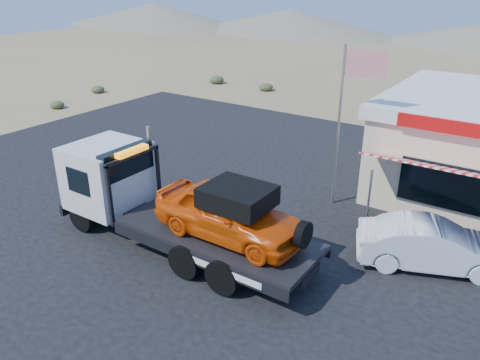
{
  "coord_description": "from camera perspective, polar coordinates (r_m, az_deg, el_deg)",
  "views": [
    {
      "loc": [
        10.93,
        -11.01,
        8.12
      ],
      "look_at": [
        2.4,
        1.52,
        1.5
      ],
      "focal_mm": 35.0,
      "sensor_mm": 36.0,
      "label": 1
    }
  ],
  "objects": [
    {
      "name": "ground",
      "position": [
        17.51,
        -9.35,
        -4.38
      ],
      "size": [
        120.0,
        120.0,
        0.0
      ],
      "primitive_type": "plane",
      "color": "#866A4C",
      "rests_on": "ground"
    },
    {
      "name": "asphalt_lot",
      "position": [
        18.49,
        1.57,
        -2.44
      ],
      "size": [
        32.0,
        24.0,
        0.02
      ],
      "primitive_type": "cube",
      "color": "black",
      "rests_on": "ground"
    },
    {
      "name": "tow_truck",
      "position": [
        14.85,
        -7.95,
        -2.62
      ],
      "size": [
        8.99,
        2.67,
        3.01
      ],
      "color": "black",
      "rests_on": "asphalt_lot"
    },
    {
      "name": "white_sedan",
      "position": [
        15.22,
        22.45,
        -7.36
      ],
      "size": [
        4.66,
        3.08,
        1.45
      ],
      "primitive_type": "imported",
      "rotation": [
        0.0,
        0.0,
        1.96
      ],
      "color": "silver",
      "rests_on": "asphalt_lot"
    },
    {
      "name": "flagpole",
      "position": [
        17.19,
        12.82,
        8.33
      ],
      "size": [
        1.55,
        0.1,
        6.0
      ],
      "color": "#99999E",
      "rests_on": "asphalt_lot"
    },
    {
      "name": "desert_scrub",
      "position": [
        32.63,
        -14.51,
        8.95
      ],
      "size": [
        25.95,
        33.94,
        0.66
      ],
      "color": "#364123",
      "rests_on": "ground"
    },
    {
      "name": "distant_hills",
      "position": [
        69.6,
        17.63,
        17.42
      ],
      "size": [
        126.0,
        48.0,
        4.2
      ],
      "color": "#726B59",
      "rests_on": "ground"
    }
  ]
}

